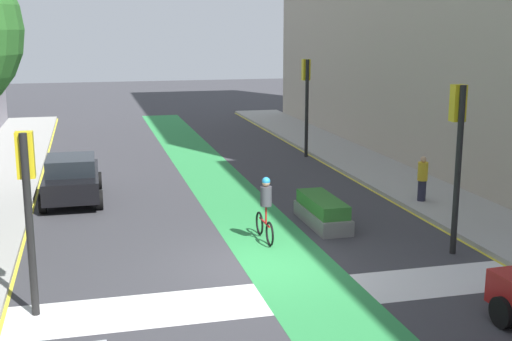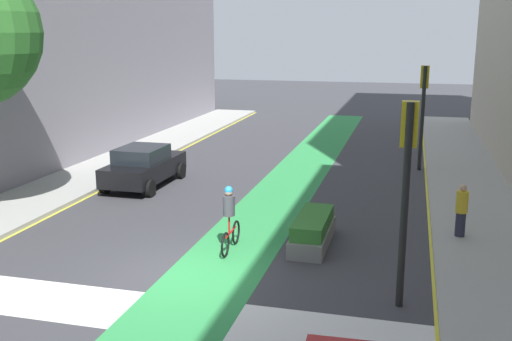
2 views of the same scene
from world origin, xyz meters
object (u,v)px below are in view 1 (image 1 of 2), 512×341
at_px(car_black_left_far, 72,178).
at_px(median_planter, 322,212).
at_px(traffic_signal_near_left, 27,188).
at_px(cyclist_in_lane, 265,208).
at_px(pedestrian_sidewalk_right_a, 422,178).
at_px(traffic_signal_near_right, 458,137).
at_px(traffic_signal_far_right, 306,89).

bearing_deg(car_black_left_far, median_planter, -33.32).
bearing_deg(traffic_signal_near_left, cyclist_in_lane, 30.12).
distance_m(traffic_signal_near_left, car_black_left_far, 9.63).
distance_m(traffic_signal_near_left, median_planter, 9.51).
relative_size(traffic_signal_near_left, pedestrian_sidewalk_right_a, 2.51).
xyz_separation_m(car_black_left_far, median_planter, (7.41, -4.87, -0.40)).
distance_m(traffic_signal_near_left, cyclist_in_lane, 7.08).
xyz_separation_m(car_black_left_far, pedestrian_sidewalk_right_a, (11.44, -3.53, 0.12)).
relative_size(traffic_signal_near_right, car_black_left_far, 1.06).
xyz_separation_m(car_black_left_far, cyclist_in_lane, (5.32, -5.97, 0.17)).
bearing_deg(median_planter, traffic_signal_near_right, -52.62).
relative_size(traffic_signal_near_right, median_planter, 1.59).
bearing_deg(pedestrian_sidewalk_right_a, traffic_signal_near_left, -153.98).
relative_size(cyclist_in_lane, median_planter, 0.66).
bearing_deg(traffic_signal_near_right, car_black_left_far, 140.63).
bearing_deg(traffic_signal_near_left, pedestrian_sidewalk_right_a, 26.02).
bearing_deg(cyclist_in_lane, pedestrian_sidewalk_right_a, 21.76).
xyz_separation_m(traffic_signal_near_right, car_black_left_far, (-9.88, 8.11, -2.32)).
relative_size(traffic_signal_near_right, cyclist_in_lane, 2.40).
relative_size(car_black_left_far, cyclist_in_lane, 2.27).
height_order(traffic_signal_far_right, pedestrian_sidewalk_right_a, traffic_signal_far_right).
relative_size(traffic_signal_near_right, traffic_signal_far_right, 1.00).
xyz_separation_m(traffic_signal_near_left, pedestrian_sidewalk_right_a, (12.06, 5.89, -1.79)).
bearing_deg(traffic_signal_near_right, median_planter, 127.38).
relative_size(traffic_signal_near_right, traffic_signal_near_left, 1.16).
distance_m(traffic_signal_near_left, traffic_signal_far_right, 18.69).
bearing_deg(car_black_left_far, pedestrian_sidewalk_right_a, -17.14).
bearing_deg(cyclist_in_lane, traffic_signal_far_right, 66.52).
relative_size(traffic_signal_near_left, car_black_left_far, 0.91).
distance_m(car_black_left_far, cyclist_in_lane, 8.00).
bearing_deg(traffic_signal_near_right, pedestrian_sidewalk_right_a, 71.15).
xyz_separation_m(traffic_signal_near_left, traffic_signal_far_right, (11.00, 15.10, 0.42)).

